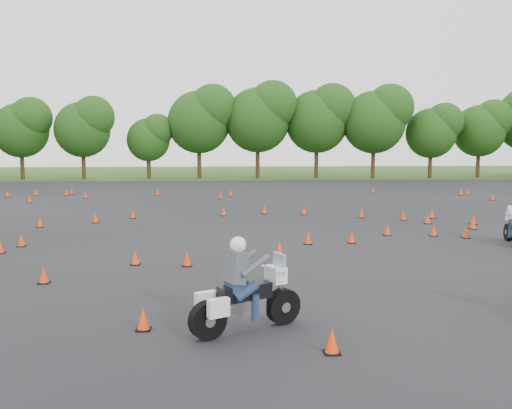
% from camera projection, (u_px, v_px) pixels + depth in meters
% --- Properties ---
extents(ground, '(140.00, 140.00, 0.00)m').
position_uv_depth(ground, '(264.00, 250.00, 20.38)').
color(ground, '#2D5119').
rests_on(ground, ground).
extents(asphalt_pad, '(62.00, 62.00, 0.00)m').
position_uv_depth(asphalt_pad, '(253.00, 225.00, 26.33)').
color(asphalt_pad, black).
rests_on(asphalt_pad, ground).
extents(treeline, '(87.14, 32.36, 11.05)m').
position_uv_depth(treeline, '(245.00, 133.00, 54.58)').
color(treeline, '#1D4112').
rests_on(treeline, ground).
extents(traffic_cones, '(36.41, 33.24, 0.45)m').
position_uv_depth(traffic_cones, '(258.00, 222.00, 25.87)').
color(traffic_cones, '#EE360A').
rests_on(traffic_cones, asphalt_pad).
extents(rider_grey, '(2.62, 1.91, 1.97)m').
position_uv_depth(rider_grey, '(247.00, 284.00, 11.51)').
color(rider_grey, '#474A50').
rests_on(rider_grey, ground).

